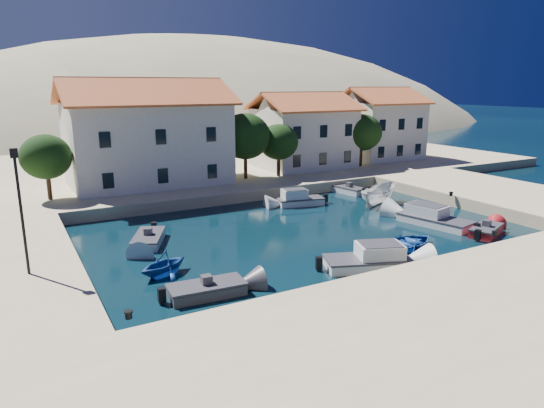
% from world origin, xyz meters
% --- Properties ---
extents(ground, '(400.00, 400.00, 0.00)m').
position_xyz_m(ground, '(0.00, 0.00, 0.00)').
color(ground, black).
rests_on(ground, ground).
extents(quay_south, '(52.00, 12.00, 1.00)m').
position_xyz_m(quay_south, '(0.00, -6.00, 0.50)').
color(quay_south, tan).
rests_on(quay_south, ground).
extents(quay_east, '(11.00, 20.00, 1.00)m').
position_xyz_m(quay_east, '(20.50, 10.00, 0.50)').
color(quay_east, tan).
rests_on(quay_east, ground).
extents(quay_north, '(80.00, 36.00, 1.00)m').
position_xyz_m(quay_north, '(2.00, 38.00, 0.50)').
color(quay_north, tan).
rests_on(quay_north, ground).
extents(hills, '(254.00, 176.00, 99.00)m').
position_xyz_m(hills, '(20.64, 123.62, -23.40)').
color(hills, gray).
rests_on(hills, ground).
extents(building_left, '(14.70, 9.45, 9.70)m').
position_xyz_m(building_left, '(-6.00, 28.00, 5.94)').
color(building_left, beige).
rests_on(building_left, quay_north).
extents(building_mid, '(10.50, 8.40, 8.30)m').
position_xyz_m(building_mid, '(12.00, 29.00, 5.22)').
color(building_mid, beige).
rests_on(building_mid, quay_north).
extents(building_right, '(9.45, 8.40, 8.80)m').
position_xyz_m(building_right, '(24.00, 30.00, 5.47)').
color(building_right, beige).
rests_on(building_right, quay_north).
extents(trees, '(37.30, 5.30, 6.45)m').
position_xyz_m(trees, '(4.51, 25.46, 4.84)').
color(trees, '#382314').
rests_on(trees, quay_north).
extents(lamppost, '(0.35, 0.25, 6.22)m').
position_xyz_m(lamppost, '(-17.50, 8.00, 4.75)').
color(lamppost, black).
rests_on(lamppost, quay_west).
extents(bollards, '(29.36, 9.56, 0.30)m').
position_xyz_m(bollards, '(2.80, 3.87, 1.15)').
color(bollards, black).
rests_on(bollards, ground).
extents(motorboat_grey_sw, '(3.88, 1.94, 1.25)m').
position_xyz_m(motorboat_grey_sw, '(-9.96, 3.39, 0.29)').
color(motorboat_grey_sw, '#39373D').
rests_on(motorboat_grey_sw, ground).
extents(cabin_cruiser_south, '(5.25, 3.66, 1.60)m').
position_xyz_m(cabin_cruiser_south, '(-0.63, 2.42, 0.48)').
color(cabin_cruiser_south, silver).
rests_on(cabin_cruiser_south, ground).
extents(rowboat_south, '(4.59, 3.52, 0.88)m').
position_xyz_m(rowboat_south, '(4.03, 3.98, 0.00)').
color(rowboat_south, navy).
rests_on(rowboat_south, ground).
extents(motorboat_red_se, '(3.55, 2.54, 1.25)m').
position_xyz_m(motorboat_red_se, '(10.64, 3.33, 0.30)').
color(motorboat_red_se, maroon).
rests_on(motorboat_red_se, ground).
extents(cabin_cruiser_east, '(3.33, 5.73, 1.60)m').
position_xyz_m(cabin_cruiser_east, '(9.41, 6.77, 0.48)').
color(cabin_cruiser_east, silver).
rests_on(cabin_cruiser_east, ground).
extents(boat_east, '(5.30, 3.62, 1.92)m').
position_xyz_m(boat_east, '(10.02, 13.76, 0.00)').
color(boat_east, silver).
rests_on(boat_east, ground).
extents(motorboat_white_ne, '(2.03, 3.45, 1.25)m').
position_xyz_m(motorboat_white_ne, '(10.64, 18.58, 0.30)').
color(motorboat_white_ne, silver).
rests_on(motorboat_white_ne, ground).
extents(rowboat_west, '(3.72, 3.50, 1.56)m').
position_xyz_m(rowboat_west, '(-11.02, 7.05, 0.00)').
color(rowboat_west, navy).
rests_on(rowboat_west, ground).
extents(motorboat_white_west, '(3.17, 4.21, 1.25)m').
position_xyz_m(motorboat_white_west, '(-10.29, 12.81, 0.29)').
color(motorboat_white_west, silver).
rests_on(motorboat_white_west, ground).
extents(cabin_cruiser_north, '(4.26, 2.47, 1.60)m').
position_xyz_m(cabin_cruiser_north, '(4.02, 16.88, 0.48)').
color(cabin_cruiser_north, silver).
rests_on(cabin_cruiser_north, ground).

